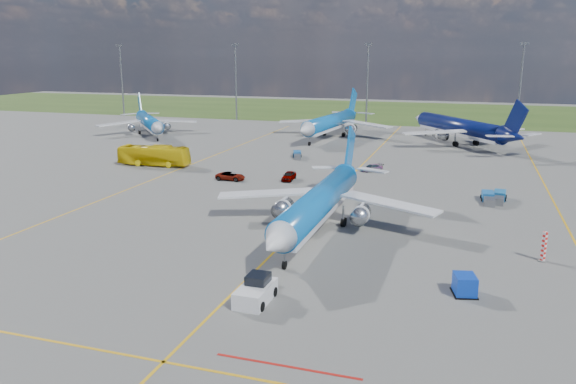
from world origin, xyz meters
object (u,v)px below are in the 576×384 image
(bg_jet_nw, at_px, (150,135))
(service_car_b, at_px, (231,176))
(uld_container, at_px, (465,285))
(apron_bus, at_px, (154,155))
(bg_jet_n, at_px, (458,144))
(main_airliner, at_px, (319,230))
(warning_post, at_px, (544,247))
(service_car_c, at_px, (372,168))
(baggage_tug_e, at_px, (499,197))
(baggage_tug_w, at_px, (488,198))
(baggage_tug_c, at_px, (297,155))
(pushback_tug, at_px, (256,291))
(service_car_a, at_px, (289,176))
(bg_jet_nnw, at_px, (330,138))

(bg_jet_nw, bearing_deg, service_car_b, -85.96)
(bg_jet_nw, distance_m, service_car_b, 57.55)
(uld_container, relative_size, apron_bus, 0.16)
(bg_jet_n, xyz_separation_m, main_airliner, (-13.58, -70.97, 0.00))
(bg_jet_nw, height_order, service_car_b, bg_jet_nw)
(warning_post, height_order, service_car_c, warning_post)
(baggage_tug_e, bearing_deg, main_airliner, -129.66)
(bg_jet_n, xyz_separation_m, service_car_c, (-13.49, -35.69, 0.60))
(apron_bus, distance_m, baggage_tug_w, 57.98)
(apron_bus, bearing_deg, service_car_b, -114.41)
(baggage_tug_w, bearing_deg, apron_bus, 168.00)
(uld_container, xyz_separation_m, baggage_tug_c, (-32.25, 56.85, -0.33))
(bg_jet_n, relative_size, service_car_c, 10.15)
(bg_jet_n, xyz_separation_m, uld_container, (2.69, -84.22, 0.86))
(service_car_b, xyz_separation_m, service_car_c, (20.44, 14.12, -0.06))
(bg_jet_n, distance_m, main_airliner, 72.26)
(bg_jet_nw, bearing_deg, warning_post, -77.92)
(bg_jet_n, xyz_separation_m, pushback_tug, (-13.66, -90.90, 0.87))
(bg_jet_nw, height_order, service_car_a, bg_jet_nw)
(pushback_tug, relative_size, baggage_tug_c, 1.21)
(service_car_c, bearing_deg, bg_jet_n, 113.54)
(main_airliner, distance_m, apron_bus, 47.65)
(bg_jet_nnw, relative_size, bg_jet_n, 0.96)
(apron_bus, distance_m, service_car_a, 27.40)
(bg_jet_nw, xyz_separation_m, pushback_tug, (60.36, -82.37, 0.87))
(apron_bus, relative_size, service_car_b, 2.79)
(bg_jet_nw, height_order, baggage_tug_w, bg_jet_nw)
(warning_post, height_order, uld_container, warning_post)
(warning_post, relative_size, main_airliner, 0.08)
(bg_jet_nw, height_order, service_car_c, bg_jet_nw)
(pushback_tug, xyz_separation_m, apron_bus, (-38.39, 47.99, 0.98))
(bg_jet_n, bearing_deg, baggage_tug_e, 62.41)
(uld_container, bearing_deg, service_car_c, 94.70)
(warning_post, distance_m, baggage_tug_e, 23.46)
(bg_jet_n, height_order, baggage_tug_e, bg_jet_n)
(bg_jet_nnw, distance_m, baggage_tug_e, 63.02)
(bg_jet_nw, relative_size, baggage_tug_e, 6.45)
(pushback_tug, bearing_deg, bg_jet_nnw, 100.64)
(bg_jet_nnw, relative_size, service_car_c, 9.76)
(service_car_a, bearing_deg, baggage_tug_w, -10.84)
(main_airliner, bearing_deg, service_car_b, 134.11)
(pushback_tug, relative_size, service_car_a, 1.50)
(service_car_a, height_order, baggage_tug_w, service_car_a)
(warning_post, height_order, baggage_tug_c, warning_post)
(bg_jet_n, relative_size, apron_bus, 3.17)
(service_car_c, bearing_deg, service_car_b, -101.12)
(warning_post, bearing_deg, bg_jet_nnw, 118.07)
(warning_post, bearing_deg, service_car_c, 121.64)
(bg_jet_nnw, height_order, baggage_tug_c, bg_jet_nnw)
(apron_bus, xyz_separation_m, service_car_b, (18.12, -6.91, -1.19))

